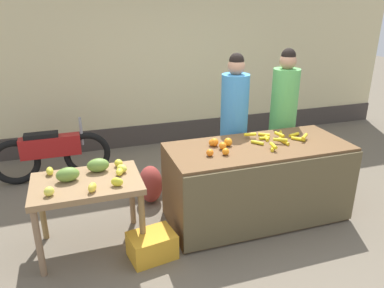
{
  "coord_description": "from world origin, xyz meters",
  "views": [
    {
      "loc": [
        -1.58,
        -3.36,
        2.38
      ],
      "look_at": [
        -0.42,
        0.15,
        0.94
      ],
      "focal_mm": 34.65,
      "sensor_mm": 36.0,
      "label": 1
    }
  ],
  "objects_px": {
    "produce_crate": "(152,245)",
    "produce_sack": "(151,184)",
    "vendor_woman_green_shirt": "(283,119)",
    "parked_motorcycle": "(51,153)",
    "vendor_woman_blue_shirt": "(234,125)"
  },
  "relations": [
    {
      "from": "produce_crate",
      "to": "produce_sack",
      "type": "bearing_deg",
      "value": 78.21
    },
    {
      "from": "vendor_woman_blue_shirt",
      "to": "produce_crate",
      "type": "distance_m",
      "value": 1.84
    },
    {
      "from": "vendor_woman_blue_shirt",
      "to": "vendor_woman_green_shirt",
      "type": "bearing_deg",
      "value": -0.61
    },
    {
      "from": "vendor_woman_blue_shirt",
      "to": "produce_crate",
      "type": "xyz_separation_m",
      "value": [
        -1.31,
        -1.03,
        -0.78
      ]
    },
    {
      "from": "vendor_woman_blue_shirt",
      "to": "produce_crate",
      "type": "height_order",
      "value": "vendor_woman_blue_shirt"
    },
    {
      "from": "vendor_woman_blue_shirt",
      "to": "parked_motorcycle",
      "type": "height_order",
      "value": "vendor_woman_blue_shirt"
    },
    {
      "from": "vendor_woman_blue_shirt",
      "to": "produce_sack",
      "type": "distance_m",
      "value": 1.28
    },
    {
      "from": "vendor_woman_green_shirt",
      "to": "produce_sack",
      "type": "bearing_deg",
      "value": 178.16
    },
    {
      "from": "parked_motorcycle",
      "to": "produce_crate",
      "type": "relative_size",
      "value": 3.64
    },
    {
      "from": "vendor_woman_green_shirt",
      "to": "produce_crate",
      "type": "bearing_deg",
      "value": -152.95
    },
    {
      "from": "vendor_woman_green_shirt",
      "to": "parked_motorcycle",
      "type": "xyz_separation_m",
      "value": [
        -2.95,
        1.1,
        -0.53
      ]
    },
    {
      "from": "produce_crate",
      "to": "produce_sack",
      "type": "distance_m",
      "value": 1.11
    },
    {
      "from": "vendor_woman_blue_shirt",
      "to": "parked_motorcycle",
      "type": "distance_m",
      "value": 2.55
    },
    {
      "from": "vendor_woman_green_shirt",
      "to": "parked_motorcycle",
      "type": "bearing_deg",
      "value": 159.62
    },
    {
      "from": "vendor_woman_green_shirt",
      "to": "parked_motorcycle",
      "type": "distance_m",
      "value": 3.19
    }
  ]
}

